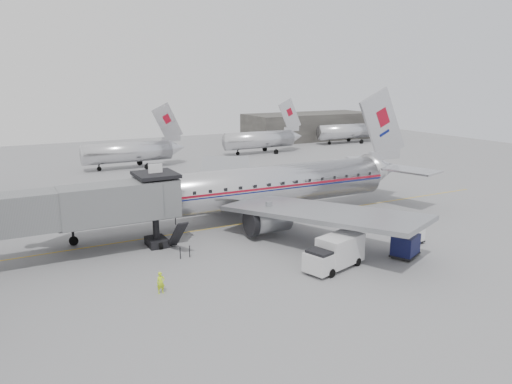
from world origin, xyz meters
TOP-DOWN VIEW (x-y plane):
  - ground at (0.00, 0.00)m, footprint 160.00×160.00m
  - hangar at (45.00, 60.00)m, footprint 30.00×12.00m
  - apron_line at (3.00, 6.00)m, footprint 60.00×0.15m
  - jet_bridge at (-16.66, 3.67)m, footprint 21.00×6.20m
  - distant_aircraft_near at (-1.79, 42.00)m, footprint 16.39×3.20m
  - distant_aircraft_mid at (24.21, 46.00)m, footprint 16.39×3.20m
  - distant_aircraft_far at (48.21, 50.00)m, footprint 16.39×3.20m
  - airliner at (0.84, 6.88)m, footprint 41.93×38.86m
  - service_van at (1.06, -7.94)m, footprint 5.59×3.37m
  - baggage_cart_navy at (7.64, -8.65)m, footprint 2.89×2.61m
  - baggage_cart_white at (10.65, -6.39)m, footprint 2.15×1.75m
  - ramp_worker at (-12.00, -6.00)m, footprint 0.56×0.37m

SIDE VIEW (x-z plane):
  - ground at x=0.00m, z-range 0.00..0.00m
  - apron_line at x=3.00m, z-range 0.00..0.01m
  - ramp_worker at x=-12.00m, z-range 0.00..1.53m
  - baggage_cart_white at x=10.65m, z-range 0.05..1.59m
  - baggage_cart_navy at x=7.64m, z-range 0.06..1.91m
  - service_van at x=1.06m, z-range 0.06..2.53m
  - distant_aircraft_near at x=-1.79m, z-range -2.40..7.86m
  - distant_aircraft_mid at x=24.21m, z-range -2.40..7.86m
  - distant_aircraft_far at x=48.21m, z-range -2.40..7.86m
  - hangar at x=45.00m, z-range 0.00..6.00m
  - airliner at x=0.84m, z-range -3.30..9.97m
  - jet_bridge at x=-16.66m, z-range 0.63..7.73m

